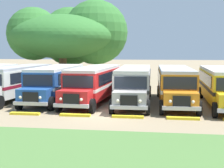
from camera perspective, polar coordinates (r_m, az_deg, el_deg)
ground_plane at (r=21.26m, az=-1.62°, el=-5.50°), size 220.00×220.00×0.00m
parked_bus_slot_1 at (r=29.18m, az=-16.35°, el=0.58°), size 3.32×10.93×2.82m
parked_bus_slot_2 at (r=27.88m, az=-9.82°, el=0.49°), size 2.74×10.85×2.82m
parked_bus_slot_3 at (r=26.61m, az=-3.15°, el=0.31°), size 3.31×10.93×2.82m
parked_bus_slot_4 at (r=26.06m, az=3.93°, el=0.18°), size 2.85×10.86×2.82m
parked_bus_slot_5 at (r=26.20m, az=11.08°, el=0.11°), size 2.89×10.86×2.82m
parked_bus_slot_6 at (r=26.17m, az=18.87°, el=-0.12°), size 2.87×10.86×2.82m
curb_wheelstop_2 at (r=22.10m, az=-15.11°, el=-5.06°), size 2.00×0.36×0.15m
curb_wheelstop_3 at (r=20.99m, az=-6.52°, el=-5.48°), size 2.00×0.36×0.15m
curb_wheelstop_4 at (r=20.41m, az=2.81°, el=-5.78°), size 2.00×0.36×0.15m
curb_wheelstop_5 at (r=20.38m, az=12.42°, el=-5.94°), size 2.00×0.36×0.15m
broad_shade_tree at (r=41.52m, az=-7.56°, el=8.53°), size 14.44×13.49×10.46m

